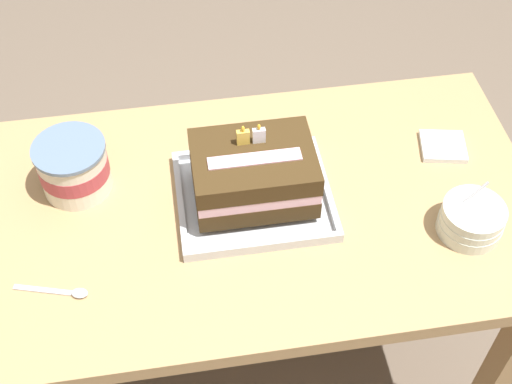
# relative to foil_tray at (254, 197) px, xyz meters

# --- Properties ---
(ground_plane) EXTENTS (8.00, 8.00, 0.00)m
(ground_plane) POSITION_rel_foil_tray_xyz_m (0.01, -0.01, -0.69)
(ground_plane) COLOR #6B5B4C
(dining_table) EXTENTS (1.13, 0.64, 0.69)m
(dining_table) POSITION_rel_foil_tray_xyz_m (0.01, -0.01, -0.11)
(dining_table) COLOR tan
(dining_table) RESTS_ON ground_plane
(foil_tray) EXTENTS (0.30, 0.27, 0.02)m
(foil_tray) POSITION_rel_foil_tray_xyz_m (0.00, 0.00, 0.00)
(foil_tray) COLOR silver
(foil_tray) RESTS_ON dining_table
(birthday_cake) EXTENTS (0.23, 0.17, 0.15)m
(birthday_cake) POSITION_rel_foil_tray_xyz_m (-0.00, 0.00, 0.07)
(birthday_cake) COLOR #3F2C14
(birthday_cake) RESTS_ON foil_tray
(bowl_stack) EXTENTS (0.12, 0.12, 0.11)m
(bowl_stack) POSITION_rel_foil_tray_xyz_m (0.40, -0.14, 0.03)
(bowl_stack) COLOR silver
(bowl_stack) RESTS_ON dining_table
(ice_cream_tub) EXTENTS (0.14, 0.14, 0.11)m
(ice_cream_tub) POSITION_rel_foil_tray_xyz_m (-0.35, 0.09, 0.05)
(ice_cream_tub) COLOR silver
(ice_cream_tub) RESTS_ON dining_table
(serving_spoon_near_tray) EXTENTS (0.14, 0.05, 0.01)m
(serving_spoon_near_tray) POSITION_rel_foil_tray_xyz_m (-0.36, -0.17, -0.00)
(serving_spoon_near_tray) COLOR silver
(serving_spoon_near_tray) RESTS_ON dining_table
(napkin_pile) EXTENTS (0.11, 0.10, 0.01)m
(napkin_pile) POSITION_rel_foil_tray_xyz_m (0.42, 0.08, -0.00)
(napkin_pile) COLOR white
(napkin_pile) RESTS_ON dining_table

